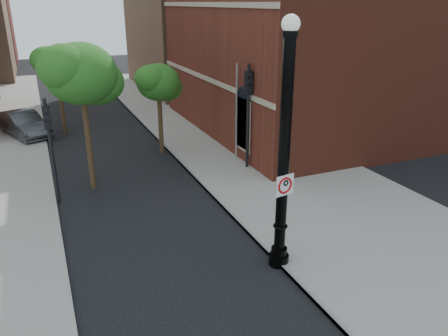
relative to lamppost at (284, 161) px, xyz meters
name	(u,v)px	position (x,y,z in m)	size (l,w,h in m)	color
ground	(222,286)	(-2.07, -0.36, -3.39)	(120.00, 120.00, 0.00)	black
sidewalk_right	(252,153)	(3.93, 9.64, -3.33)	(8.00, 60.00, 0.12)	gray
curb_edge	(182,163)	(-0.02, 9.64, -3.32)	(0.10, 60.00, 0.14)	gray
brick_wall_building	(365,25)	(13.93, 13.63, 2.86)	(22.30, 16.30, 12.50)	maroon
bg_building_tan_b	(254,9)	(13.93, 29.64, 3.61)	(22.00, 14.00, 14.00)	#976E52
lamppost	(284,161)	(0.00, 0.00, 0.00)	(0.62, 0.62, 7.35)	black
no_parking_sign	(285,185)	(-0.03, -0.18, -0.65)	(0.63, 0.15, 0.63)	white
parked_car	(24,124)	(-7.19, 18.08, -2.62)	(1.63, 4.68, 1.54)	#333338
traffic_signal_left	(49,134)	(-5.96, 7.40, -0.52)	(0.27, 0.35, 4.27)	black
traffic_signal_right	(248,100)	(2.73, 7.83, 0.01)	(0.33, 0.42, 5.05)	black
utility_pole	(237,114)	(2.73, 9.10, -0.94)	(0.10, 0.10, 4.91)	#999999
street_tree_a	(82,75)	(-4.42, 8.43, 1.49)	(3.43, 3.10, 6.19)	#352515
street_tree_b	(57,65)	(-4.89, 17.79, 0.79)	(2.94, 2.66, 5.30)	#352515
street_tree_c	(159,83)	(-0.38, 11.89, 0.34)	(2.63, 2.38, 4.74)	#352515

